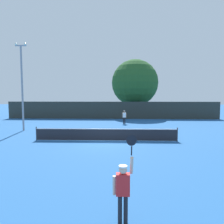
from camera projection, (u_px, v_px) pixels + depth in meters
name	position (u px, v px, depth m)	size (l,w,h in m)	color
ground_plane	(106.00, 141.00, 16.35)	(120.00, 120.00, 0.00)	#235693
tennis_net	(106.00, 134.00, 16.31)	(11.09, 0.08, 1.07)	#232328
perimeter_fence	(112.00, 110.00, 30.98)	(31.31, 0.12, 2.55)	#2D332D
player_serving	(123.00, 185.00, 5.80)	(0.67, 0.39, 2.50)	red
player_receiving	(124.00, 116.00, 25.62)	(0.57, 0.24, 1.62)	white
tennis_ball	(73.00, 136.00, 17.84)	(0.07, 0.07, 0.07)	#CCE033
light_pole	(22.00, 82.00, 20.58)	(1.18, 0.28, 8.61)	gray
large_tree	(135.00, 83.00, 34.86)	(7.69, 7.69, 9.40)	brown
parked_car_near	(95.00, 110.00, 39.17)	(2.26, 4.35, 1.69)	#B7B7BC
parked_car_mid	(122.00, 110.00, 38.74)	(2.02, 4.25, 1.69)	black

